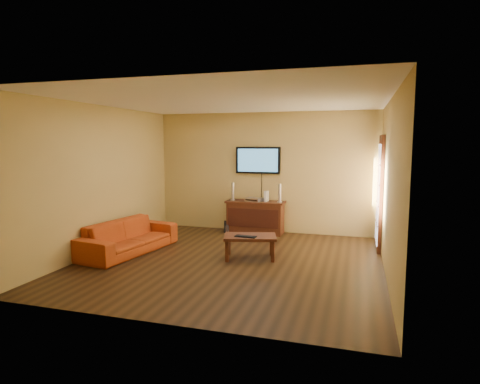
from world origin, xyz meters
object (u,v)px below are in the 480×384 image
at_px(coffee_table, 250,239).
at_px(game_console, 266,196).
at_px(media_console, 255,217).
at_px(speaker_right, 280,194).
at_px(television, 258,160).
at_px(subwoofer, 229,227).
at_px(av_receiver, 254,199).
at_px(bottle, 227,230).
at_px(sofa, 129,231).
at_px(keyboard, 246,236).
at_px(speaker_left, 233,192).

relative_size(coffee_table, game_console, 4.19).
relative_size(media_console, speaker_right, 3.22).
height_order(television, subwoofer, television).
height_order(av_receiver, subwoofer, av_receiver).
xyz_separation_m(speaker_right, bottle, (-1.12, -0.28, -0.81)).
height_order(speaker_right, av_receiver, speaker_right).
bearing_deg(sofa, game_console, -34.38).
relative_size(sofa, av_receiver, 5.71).
xyz_separation_m(game_console, keyboard, (0.11, -2.10, -0.43)).
distance_m(media_console, keyboard, 2.14).
bearing_deg(speaker_right, subwoofer, -178.34).
bearing_deg(speaker_right, television, 157.00).
distance_m(subwoofer, keyboard, 2.28).
bearing_deg(subwoofer, av_receiver, -16.80).
xyz_separation_m(media_console, television, (0.00, 0.21, 1.26)).
relative_size(av_receiver, subwoofer, 1.46).
distance_m(speaker_left, bottle, 0.86).
height_order(coffee_table, bottle, coffee_table).
bearing_deg(sofa, keyboard, -77.90).
xyz_separation_m(television, game_console, (0.25, -0.22, -0.78)).
bearing_deg(speaker_left, av_receiver, -1.94).
bearing_deg(television, subwoofer, -155.88).
height_order(coffee_table, keyboard, keyboard).
height_order(speaker_right, subwoofer, speaker_right).
xyz_separation_m(television, coffee_table, (0.41, -2.19, -1.28)).
xyz_separation_m(coffee_table, sofa, (-2.26, -0.24, 0.04)).
bearing_deg(sofa, media_console, -30.63).
bearing_deg(av_receiver, speaker_left, -164.76).
bearing_deg(bottle, television, 42.36).
distance_m(television, speaker_left, 0.92).
relative_size(game_console, subwoofer, 1.00).
height_order(av_receiver, game_console, game_console).
bearing_deg(coffee_table, speaker_left, 115.53).
xyz_separation_m(sofa, game_console, (2.10, 2.22, 0.46)).
height_order(coffee_table, av_receiver, av_receiver).
xyz_separation_m(television, keyboard, (0.36, -2.31, -1.21)).
xyz_separation_m(television, sofa, (-1.85, -2.43, -1.24)).
xyz_separation_m(television, subwoofer, (-0.60, -0.27, -1.51)).
relative_size(coffee_table, speaker_right, 2.48).
bearing_deg(game_console, media_console, -171.50).
bearing_deg(sofa, subwoofer, -20.90).
bearing_deg(keyboard, av_receiver, 100.50).
bearing_deg(subwoofer, sofa, -138.21).
height_order(av_receiver, bottle, av_receiver).
xyz_separation_m(coffee_table, av_receiver, (-0.43, 1.94, 0.42)).
relative_size(media_console, game_console, 5.43).
relative_size(television, keyboard, 2.71).
bearing_deg(speaker_left, speaker_right, 0.09).
distance_m(television, keyboard, 2.64).
xyz_separation_m(speaker_right, av_receiver, (-0.57, -0.02, -0.15)).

